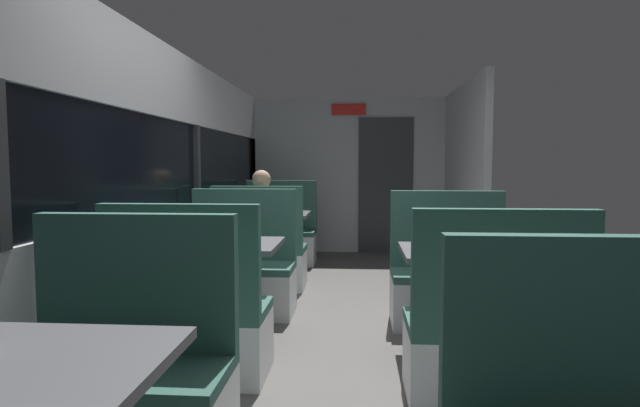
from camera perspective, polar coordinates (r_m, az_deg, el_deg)
name	(u,v)px	position (r m, az deg, el deg)	size (l,w,h in m)	color
ground_plane	(337,354)	(3.79, 1.91, -16.28)	(3.30, 9.20, 0.02)	#514F4C
carriage_window_panel_left	(133,195)	(3.89, -19.94, 0.88)	(0.09, 8.48, 2.30)	#B2B2B7
carriage_end_bulkhead	(352,176)	(7.74, 3.59, 3.01)	(2.90, 0.11, 2.30)	#B2B2B7
carriage_aisle_panel_right	(463,178)	(6.68, 15.53, 2.73)	(0.08, 2.40, 2.30)	#B2B2B7
dining_table_near_window	(17,391)	(1.91, -30.39, -17.43)	(0.90, 0.70, 0.74)	#9E9EA3
bench_near_window_facing_entry	(124,390)	(2.59, -20.83, -18.66)	(0.95, 0.50, 1.10)	silver
dining_table_mid_window	(219,256)	(3.97, -11.03, -5.68)	(0.90, 0.70, 0.74)	#9E9EA3
bench_mid_window_facing_end	(190,326)	(3.39, -14.12, -12.92)	(0.95, 0.50, 1.10)	silver
bench_mid_window_facing_entry	(241,276)	(4.69, -8.71, -7.95)	(0.95, 0.50, 1.10)	silver
dining_table_far_window	(271,221)	(6.21, -5.43, -1.97)	(0.90, 0.70, 0.74)	#9E9EA3
bench_far_window_facing_end	(260,258)	(5.57, -6.61, -5.95)	(0.95, 0.50, 1.10)	silver
bench_far_window_facing_entry	(280,239)	(6.93, -4.44, -3.88)	(0.95, 0.50, 1.10)	silver
dining_table_rear_aisle	(468,264)	(3.71, 15.98, -6.47)	(0.90, 0.70, 0.74)	#9E9EA3
bench_rear_aisle_facing_end	(493,344)	(3.13, 18.54, -14.48)	(0.95, 0.50, 1.10)	silver
bench_rear_aisle_facing_entry	(449,285)	(4.45, 14.03, -8.72)	(0.95, 0.50, 1.10)	silver
seated_passenger	(261,237)	(5.61, -6.49, -3.72)	(0.47, 0.55, 1.26)	#26262D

